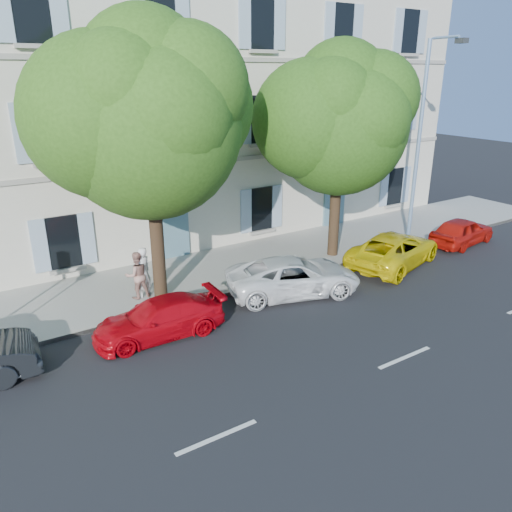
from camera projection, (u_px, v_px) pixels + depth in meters
ground at (314, 305)px, 17.17m from camera, size 90.00×90.00×0.00m
sidewalk at (246, 264)px, 20.65m from camera, size 36.00×4.50×0.15m
kerb at (277, 281)px, 18.94m from camera, size 36.00×0.16×0.16m
building at (180, 107)px, 23.11m from camera, size 28.00×7.00×12.00m
car_red_coupe at (159, 319)px, 14.99m from camera, size 4.05×1.80×1.15m
car_white_coupe at (294, 276)px, 17.84m from camera, size 5.24×3.53×1.33m
car_yellow_supercar at (394, 250)px, 20.46m from camera, size 5.35×3.58×1.36m
car_red_hatchback at (462, 231)px, 22.94m from camera, size 3.93×2.00×1.28m
tree_left at (149, 127)px, 15.38m from camera, size 5.81×5.81×9.01m
tree_right at (339, 127)px, 19.63m from camera, size 5.40×5.40×8.32m
street_lamp at (423, 131)px, 21.63m from camera, size 0.44×1.87×8.73m
pedestrian_a at (143, 272)px, 17.20m from camera, size 0.77×0.65×1.80m
pedestrian_b at (137, 275)px, 17.10m from camera, size 0.84×0.66×1.68m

